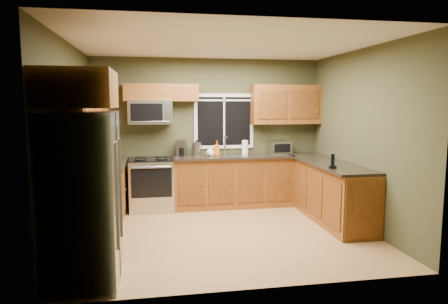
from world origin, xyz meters
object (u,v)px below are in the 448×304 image
object	(u,v)px
range	(152,184)
kettle	(197,148)
microwave	(150,112)
soap_bottle_a	(217,148)
cordless_phone	(333,164)
paper_towel_roll	(245,148)
coffee_maker	(182,148)
refrigerator	(82,198)
soap_bottle_c	(210,151)
toaster_oven	(280,147)

from	to	relation	value
range	kettle	distance (m)	1.04
kettle	microwave	bearing A→B (deg)	-176.92
soap_bottle_a	cordless_phone	world-z (taller)	soap_bottle_a
microwave	paper_towel_roll	distance (m)	1.82
coffee_maker	soap_bottle_a	size ratio (longest dim) A/B	1.05
coffee_maker	range	bearing A→B (deg)	-162.69
refrigerator	cordless_phone	world-z (taller)	refrigerator
soap_bottle_c	coffee_maker	bearing A→B (deg)	164.58
range	cordless_phone	size ratio (longest dim) A/B	4.39
soap_bottle_a	soap_bottle_c	world-z (taller)	soap_bottle_a
microwave	range	bearing A→B (deg)	-89.98
kettle	soap_bottle_c	size ratio (longest dim) A/B	1.63
kettle	toaster_oven	bearing A→B (deg)	-1.21
range	paper_towel_roll	bearing A→B (deg)	2.46
range	paper_towel_roll	xyz separation A→B (m)	(1.70, 0.07, 0.61)
paper_towel_roll	refrigerator	bearing A→B (deg)	-130.04
soap_bottle_c	refrigerator	bearing A→B (deg)	-121.84
paper_towel_roll	cordless_phone	bearing A→B (deg)	-61.96
toaster_oven	coffee_maker	xyz separation A→B (m)	(-1.85, 0.02, 0.02)
paper_towel_roll	soap_bottle_a	xyz separation A→B (m)	(-0.53, -0.04, 0.00)
cordless_phone	coffee_maker	bearing A→B (deg)	138.76
cordless_phone	refrigerator	bearing A→B (deg)	-161.21
kettle	coffee_maker	bearing A→B (deg)	-177.81
refrigerator	microwave	xyz separation A→B (m)	(0.69, 2.91, 0.83)
toaster_oven	cordless_phone	size ratio (longest dim) A/B	1.92
microwave	soap_bottle_c	bearing A→B (deg)	-5.75
microwave	cordless_phone	world-z (taller)	microwave
refrigerator	cordless_phone	bearing A→B (deg)	18.79
refrigerator	soap_bottle_c	world-z (taller)	refrigerator
paper_towel_roll	microwave	bearing A→B (deg)	177.87
range	microwave	bearing A→B (deg)	90.02
toaster_oven	soap_bottle_c	distance (m)	1.35
refrigerator	cordless_phone	size ratio (longest dim) A/B	8.43
refrigerator	soap_bottle_a	size ratio (longest dim) A/B	6.63
refrigerator	soap_bottle_c	xyz separation A→B (m)	(1.74, 2.80, 0.13)
range	paper_towel_roll	world-z (taller)	paper_towel_roll
refrigerator	paper_towel_roll	size ratio (longest dim) A/B	6.09
coffee_maker	kettle	world-z (taller)	kettle
microwave	toaster_oven	distance (m)	2.49
range	microwave	xyz separation A→B (m)	(-0.00, 0.14, 1.26)
toaster_oven	soap_bottle_c	bearing A→B (deg)	-175.05
paper_towel_roll	cordless_phone	world-z (taller)	paper_towel_roll
range	refrigerator	bearing A→B (deg)	-103.97
soap_bottle_c	cordless_phone	size ratio (longest dim) A/B	0.83
toaster_oven	cordless_phone	xyz separation A→B (m)	(0.22, -1.79, -0.05)
paper_towel_roll	cordless_phone	xyz separation A→B (m)	(0.92, -1.72, -0.07)
kettle	refrigerator	bearing A→B (deg)	-117.15
microwave	refrigerator	bearing A→B (deg)	-103.34
cordless_phone	paper_towel_roll	bearing A→B (deg)	118.04
range	soap_bottle_a	bearing A→B (deg)	1.49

